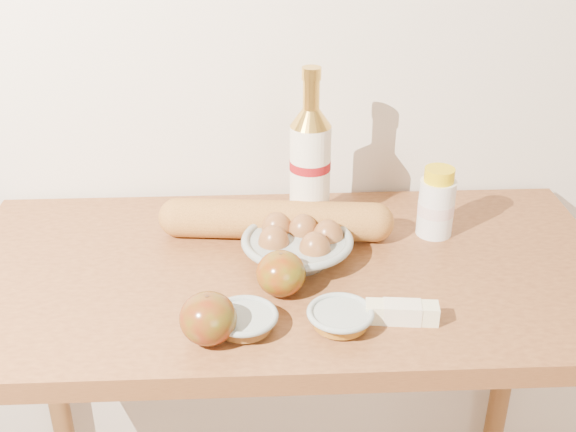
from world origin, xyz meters
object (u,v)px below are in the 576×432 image
object	(u,v)px
bourbon_bottle	(310,166)
table	(287,321)
cream_bottle	(436,204)
baguette	(276,220)
egg_bowl	(298,244)

from	to	relation	value
bourbon_bottle	table	bearing A→B (deg)	-99.14
cream_bottle	table	bearing A→B (deg)	-152.49
table	baguette	distance (m)	0.20
egg_bowl	baguette	world-z (taller)	baguette
table	baguette	world-z (taller)	baguette
baguette	bourbon_bottle	bearing A→B (deg)	36.93
egg_bowl	baguette	distance (m)	0.09
bourbon_bottle	egg_bowl	bearing A→B (deg)	-94.24
table	egg_bowl	world-z (taller)	egg_bowl
cream_bottle	baguette	bearing A→B (deg)	-172.86
baguette	egg_bowl	bearing A→B (deg)	-58.97
egg_bowl	table	bearing A→B (deg)	-126.60
cream_bottle	egg_bowl	xyz separation A→B (m)	(-0.27, -0.08, -0.03)
table	egg_bowl	size ratio (longest dim) A/B	4.52
table	cream_bottle	size ratio (longest dim) A/B	8.58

